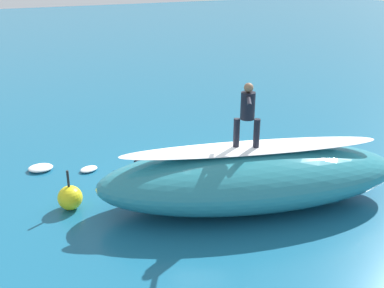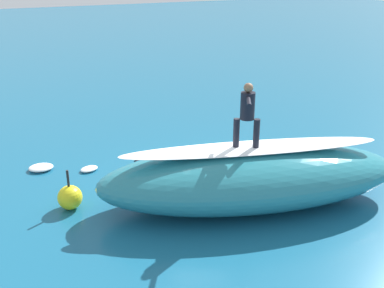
# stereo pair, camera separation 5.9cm
# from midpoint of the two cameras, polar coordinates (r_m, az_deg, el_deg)

# --- Properties ---
(ground_plane) EXTENTS (120.00, 120.00, 0.00)m
(ground_plane) POSITION_cam_midpoint_polar(r_m,az_deg,el_deg) (13.22, 1.30, -4.76)
(ground_plane) COLOR #196084
(wave_crest) EXTENTS (8.33, 4.90, 1.54)m
(wave_crest) POSITION_cam_midpoint_polar(r_m,az_deg,el_deg) (11.84, 7.48, -4.11)
(wave_crest) COLOR teal
(wave_crest) RESTS_ON ground_plane
(wave_foam_lip) EXTENTS (6.69, 2.83, 0.08)m
(wave_foam_lip) POSITION_cam_midpoint_polar(r_m,az_deg,el_deg) (11.51, 7.67, -0.48)
(wave_foam_lip) COLOR white
(wave_foam_lip) RESTS_ON wave_crest
(surfboard_riding) EXTENTS (2.05, 1.50, 0.07)m
(surfboard_riding) POSITION_cam_midpoint_polar(r_m,az_deg,el_deg) (11.47, 6.87, -0.55)
(surfboard_riding) COLOR silver
(surfboard_riding) RESTS_ON wave_crest
(surfer_riding) EXTENTS (0.89, 1.38, 1.64)m
(surfer_riding) POSITION_cam_midpoint_polar(r_m,az_deg,el_deg) (11.13, 7.09, 4.16)
(surfer_riding) COLOR black
(surfer_riding) RESTS_ON surfboard_riding
(surfboard_paddling) EXTENTS (2.54, 0.94, 0.08)m
(surfboard_paddling) POSITION_cam_midpoint_polar(r_m,az_deg,el_deg) (14.10, -5.34, -2.90)
(surfboard_paddling) COLOR #E0563D
(surfboard_paddling) RESTS_ON ground_plane
(surfer_paddling) EXTENTS (1.76, 0.60, 0.32)m
(surfer_paddling) POSITION_cam_midpoint_polar(r_m,az_deg,el_deg) (13.97, -5.83, -2.37)
(surfer_paddling) COLOR black
(surfer_paddling) RESTS_ON surfboard_paddling
(buoy_marker) EXTENTS (0.63, 0.63, 1.07)m
(buoy_marker) POSITION_cam_midpoint_polar(r_m,az_deg,el_deg) (12.12, -14.88, -6.46)
(buoy_marker) COLOR yellow
(buoy_marker) RESTS_ON ground_plane
(foam_patch_near) EXTENTS (0.83, 0.74, 0.16)m
(foam_patch_near) POSITION_cam_midpoint_polar(r_m,az_deg,el_deg) (14.67, -18.26, -2.81)
(foam_patch_near) COLOR white
(foam_patch_near) RESTS_ON ground_plane
(foam_patch_mid) EXTENTS (0.65, 0.56, 0.12)m
(foam_patch_mid) POSITION_cam_midpoint_polar(r_m,az_deg,el_deg) (14.23, -12.63, -3.05)
(foam_patch_mid) COLOR white
(foam_patch_mid) RESTS_ON ground_plane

